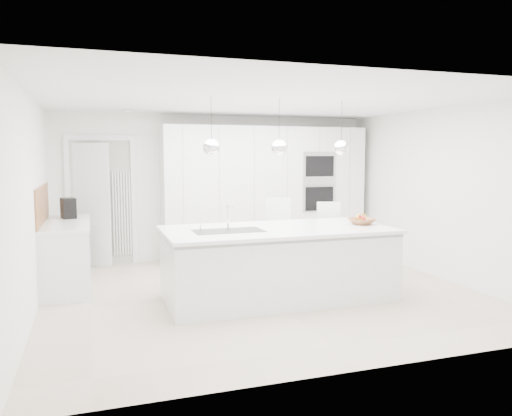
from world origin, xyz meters
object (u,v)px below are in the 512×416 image
object	(u,v)px
island_base	(279,265)
bar_stool_left	(282,239)
fruit_bowl	(362,221)
espresso_machine	(68,208)
bar_stool_right	(332,241)

from	to	relation	value
island_base	bar_stool_left	xyz separation A→B (m)	(0.43, 1.00, 0.16)
fruit_bowl	bar_stool_left	size ratio (longest dim) A/B	0.29
espresso_machine	island_base	bearing A→B (deg)	-51.43
island_base	fruit_bowl	world-z (taller)	fruit_bowl
fruit_bowl	espresso_machine	distance (m)	4.17
island_base	bar_stool_right	xyz separation A→B (m)	(1.15, 0.79, 0.12)
bar_stool_left	bar_stool_right	world-z (taller)	bar_stool_left
island_base	fruit_bowl	size ratio (longest dim) A/B	8.39
espresso_machine	bar_stool_right	bearing A→B (deg)	-31.33
fruit_bowl	bar_stool_right	bearing A→B (deg)	91.25
espresso_machine	bar_stool_left	size ratio (longest dim) A/B	0.25
bar_stool_left	fruit_bowl	bearing A→B (deg)	-33.23
bar_stool_left	espresso_machine	bearing A→B (deg)	-177.07
espresso_machine	bar_stool_right	world-z (taller)	espresso_machine
espresso_machine	bar_stool_left	distance (m)	3.13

